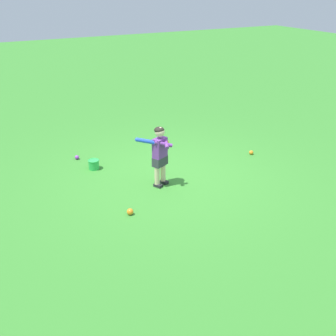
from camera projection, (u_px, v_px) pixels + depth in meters
ground_plane at (172, 176)px, 7.58m from camera, size 40.00×40.00×0.00m
child_batter at (159, 151)px, 6.99m from camera, size 0.56×0.41×1.08m
play_ball_far_right at (77, 157)px, 8.27m from camera, size 0.09×0.09×0.09m
play_ball_near_batter at (251, 152)px, 8.50m from camera, size 0.09×0.09×0.09m
play_ball_behind_batter at (130, 212)px, 6.32m from camera, size 0.10×0.10×0.10m
play_ball_far_left at (167, 142)px, 9.06m from camera, size 0.07×0.07×0.07m
toy_bucket at (94, 164)px, 7.83m from camera, size 0.22×0.22×0.19m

